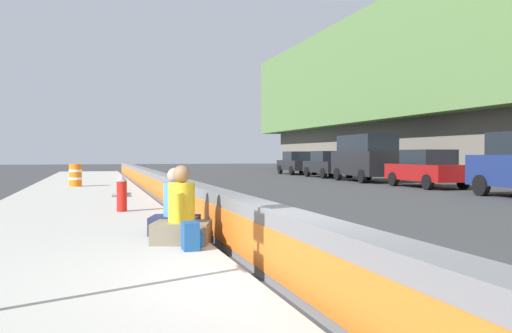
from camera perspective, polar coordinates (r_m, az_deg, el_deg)
The scene contains 12 objects.
ground_plane at distance 6.40m, azimuth 3.76°, elevation -12.31°, with size 160.00×160.00×0.00m, color #353538.
sidewalk_strip at distance 6.04m, azimuth -21.20°, elevation -12.53°, with size 80.00×4.40×0.14m, color #A8A59E.
jersey_barrier at distance 6.32m, azimuth 3.74°, elevation -8.57°, with size 76.00×0.45×0.85m.
fire_hydrant at distance 13.51m, azimuth -13.71°, elevation -2.64°, with size 0.26×0.46×0.88m.
seated_person_foreground at distance 8.60m, azimuth -7.70°, elevation -5.35°, with size 0.96×1.04×1.19m.
seated_person_middle at distance 9.57m, azimuth -8.39°, elevation -4.80°, with size 0.90×0.98×1.13m.
backpack at distance 7.95m, azimuth -6.71°, elevation -7.19°, with size 0.32×0.28×0.40m.
construction_barrel at distance 24.55m, azimuth -18.17°, elevation -0.85°, with size 0.54×0.54×0.95m.
parked_car_fourth at distance 25.95m, azimuth 17.27°, elevation -0.20°, with size 4.53×2.02×1.71m.
parked_car_midline at distance 30.80m, azimuth 11.25°, elevation 0.97°, with size 5.17×2.25×2.56m.
parked_car_far at distance 35.87m, azimuth 7.43°, elevation 0.24°, with size 4.54×2.02×1.71m.
parked_car_farther at distance 41.19m, azimuth 4.25°, elevation 0.38°, with size 4.56×2.06×1.71m.
Camera 1 is at (-5.85, 2.13, 1.50)m, focal length 38.69 mm.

